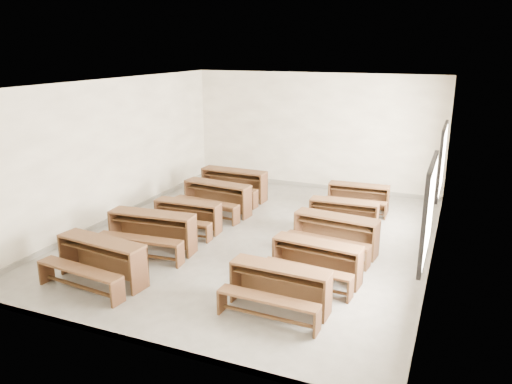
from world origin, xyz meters
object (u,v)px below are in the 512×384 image
at_px(desk_set_0, 100,258).
at_px(desk_set_2, 187,214).
at_px(desk_set_4, 233,182).
at_px(desk_set_6, 316,259).
at_px(desk_set_3, 216,196).
at_px(desk_set_8, 343,213).
at_px(desk_set_9, 358,196).
at_px(desk_set_7, 335,232).
at_px(desk_set_1, 151,229).
at_px(desk_set_5, 279,285).

height_order(desk_set_0, desk_set_2, desk_set_0).
relative_size(desk_set_0, desk_set_4, 0.99).
distance_m(desk_set_0, desk_set_6, 3.67).
height_order(desk_set_3, desk_set_6, desk_set_3).
height_order(desk_set_0, desk_set_6, desk_set_0).
height_order(desk_set_4, desk_set_8, desk_set_4).
relative_size(desk_set_4, desk_set_9, 1.19).
distance_m(desk_set_3, desk_set_7, 3.42).
relative_size(desk_set_1, desk_set_4, 1.01).
bearing_deg(desk_set_0, desk_set_4, 95.71).
bearing_deg(desk_set_4, desk_set_9, 7.45).
bearing_deg(desk_set_7, desk_set_2, -172.59).
distance_m(desk_set_4, desk_set_5, 5.81).
distance_m(desk_set_5, desk_set_6, 1.19).
bearing_deg(desk_set_0, desk_set_8, 57.54).
distance_m(desk_set_1, desk_set_7, 3.58).
height_order(desk_set_2, desk_set_4, desk_set_4).
distance_m(desk_set_0, desk_set_2, 2.70).
xyz_separation_m(desk_set_4, desk_set_5, (3.07, -4.92, -0.05)).
height_order(desk_set_1, desk_set_6, desk_set_1).
height_order(desk_set_2, desk_set_9, desk_set_2).
distance_m(desk_set_2, desk_set_5, 3.84).
bearing_deg(desk_set_7, desk_set_0, -134.53).
height_order(desk_set_5, desk_set_7, desk_set_7).
relative_size(desk_set_1, desk_set_9, 1.21).
bearing_deg(desk_set_7, desk_set_8, 101.81).
relative_size(desk_set_3, desk_set_6, 1.10).
height_order(desk_set_0, desk_set_5, desk_set_0).
relative_size(desk_set_1, desk_set_5, 1.14).
bearing_deg(desk_set_2, desk_set_4, 89.28).
bearing_deg(desk_set_0, desk_set_3, 93.73).
height_order(desk_set_1, desk_set_7, desk_set_1).
bearing_deg(desk_set_8, desk_set_0, -130.29).
bearing_deg(desk_set_3, desk_set_0, -86.37).
xyz_separation_m(desk_set_5, desk_set_8, (0.12, 3.75, -0.02)).
distance_m(desk_set_0, desk_set_7, 4.37).
bearing_deg(desk_set_0, desk_set_2, 93.70).
bearing_deg(desk_set_5, desk_set_9, 90.52).
distance_m(desk_set_2, desk_set_4, 2.52).
bearing_deg(desk_set_6, desk_set_2, 164.20).
xyz_separation_m(desk_set_2, desk_set_4, (-0.08, 2.52, 0.07)).
xyz_separation_m(desk_set_2, desk_set_9, (3.14, 2.83, -0.00)).
bearing_deg(desk_set_5, desk_set_7, 86.40).
distance_m(desk_set_3, desk_set_5, 4.74).
height_order(desk_set_4, desk_set_6, desk_set_4).
xyz_separation_m(desk_set_2, desk_set_5, (3.00, -2.40, 0.02)).
bearing_deg(desk_set_3, desk_set_8, 6.85).
relative_size(desk_set_4, desk_set_6, 1.11).
xyz_separation_m(desk_set_4, desk_set_6, (3.32, -3.76, -0.05)).
bearing_deg(desk_set_8, desk_set_7, -85.67).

